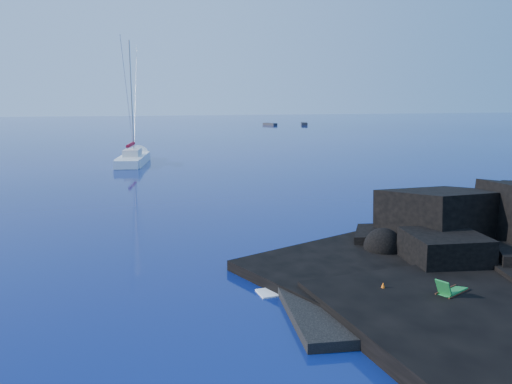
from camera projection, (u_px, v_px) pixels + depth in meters
ground at (287, 325)px, 16.51m from camera, size 400.00×400.00×0.00m
beach at (401, 305)px, 18.10m from camera, size 9.08×6.86×0.70m
surf_foam at (358, 264)px, 22.51m from camera, size 10.00×8.00×0.06m
sailboat at (134, 164)px, 56.96m from camera, size 4.97×13.42×13.77m
deck_chair at (453, 287)px, 17.60m from camera, size 1.53×1.15×0.97m
towel at (466, 300)px, 17.57m from camera, size 1.89×1.39×0.05m
sunbather at (466, 297)px, 17.55m from camera, size 1.66×0.99×0.23m
marker_cone at (383, 289)px, 18.05m from camera, size 0.39×0.39×0.48m
distant_boat_a at (270, 125)px, 136.30m from camera, size 3.20×4.76×0.61m
distant_boat_b at (304, 125)px, 137.73m from camera, size 3.01×5.38×0.68m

